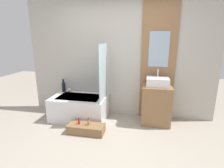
% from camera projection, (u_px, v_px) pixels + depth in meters
% --- Properties ---
extents(ground_plane, '(12.00, 12.00, 0.00)m').
position_uv_depth(ground_plane, '(102.00, 154.00, 2.73)').
color(ground_plane, '#A39989').
extents(wall_tiled_back, '(4.20, 0.06, 2.60)m').
position_uv_depth(wall_tiled_back, '(118.00, 59.00, 3.90)').
color(wall_tiled_back, '#B7B2A8').
rests_on(wall_tiled_back, ground_plane).
extents(wall_wood_accent, '(0.72, 0.04, 2.60)m').
position_uv_depth(wall_wood_accent, '(158.00, 60.00, 3.68)').
color(wall_wood_accent, '#8E6642').
rests_on(wall_wood_accent, ground_plane).
extents(bathtub, '(1.19, 0.77, 0.51)m').
position_uv_depth(bathtub, '(80.00, 107.00, 3.90)').
color(bathtub, white).
rests_on(bathtub, ground_plane).
extents(glass_shower_screen, '(0.01, 0.61, 1.15)m').
position_uv_depth(glass_shower_screen, '(103.00, 73.00, 3.53)').
color(glass_shower_screen, silver).
rests_on(glass_shower_screen, bathtub).
extents(wooden_step_bench, '(0.70, 0.30, 0.17)m').
position_uv_depth(wooden_step_bench, '(86.00, 129.00, 3.32)').
color(wooden_step_bench, olive).
rests_on(wooden_step_bench, ground_plane).
extents(vanity_cabinet, '(0.58, 0.52, 0.81)m').
position_uv_depth(vanity_cabinet, '(156.00, 105.00, 3.65)').
color(vanity_cabinet, '#8E6642').
rests_on(vanity_cabinet, ground_plane).
extents(sink, '(0.44, 0.36, 0.33)m').
position_uv_depth(sink, '(158.00, 82.00, 3.52)').
color(sink, white).
rests_on(sink, vanity_cabinet).
extents(vase_tall_dark, '(0.08, 0.08, 0.31)m').
position_uv_depth(vase_tall_dark, '(64.00, 87.00, 4.18)').
color(vase_tall_dark, black).
rests_on(vase_tall_dark, bathtub).
extents(vase_round_light, '(0.09, 0.09, 0.09)m').
position_uv_depth(vase_round_light, '(69.00, 90.00, 4.17)').
color(vase_round_light, silver).
rests_on(vase_round_light, bathtub).
extents(bottle_soap_primary, '(0.04, 0.04, 0.12)m').
position_uv_depth(bottle_soap_primary, '(79.00, 121.00, 3.31)').
color(bottle_soap_primary, red).
rests_on(bottle_soap_primary, wooden_step_bench).
extents(bottle_soap_secondary, '(0.04, 0.04, 0.14)m').
position_uv_depth(bottle_soap_secondary, '(88.00, 122.00, 3.27)').
color(bottle_soap_secondary, '#B2752D').
rests_on(bottle_soap_secondary, wooden_step_bench).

